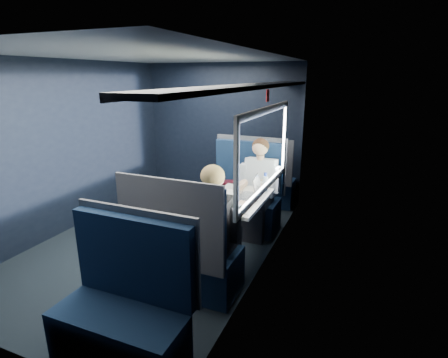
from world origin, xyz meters
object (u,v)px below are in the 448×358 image
at_px(seat_bay_near, 244,198).
at_px(man, 258,184).
at_px(seat_row_back, 125,313).
at_px(seat_bay_far, 185,255).
at_px(woman, 215,223).
at_px(bottle_small, 265,183).
at_px(table, 235,204).
at_px(laptop, 251,192).
at_px(seat_row_front, 263,181).
at_px(cup, 262,186).

height_order(seat_bay_near, man, man).
height_order(seat_bay_near, seat_row_back, seat_bay_near).
bearing_deg(seat_bay_far, seat_row_back, -90.00).
relative_size(man, woman, 1.00).
bearing_deg(seat_row_back, bottle_small, 78.64).
distance_m(table, man, 0.70).
relative_size(man, laptop, 3.45).
xyz_separation_m(seat_bay_near, seat_row_front, (0.01, 0.93, -0.01)).
height_order(table, seat_row_back, seat_row_back).
distance_m(man, laptop, 0.65).
bearing_deg(laptop, seat_row_front, 101.81).
relative_size(table, seat_row_front, 0.86).
height_order(man, laptop, man).
relative_size(seat_bay_far, seat_row_back, 1.09).
relative_size(man, cup, 13.62).
xyz_separation_m(seat_row_front, seat_row_back, (0.00, -3.59, 0.00)).
height_order(seat_row_back, woman, woman).
bearing_deg(woman, cup, 82.92).
relative_size(seat_bay_near, woman, 0.95).
bearing_deg(man, seat_bay_far, -99.03).
xyz_separation_m(seat_bay_near, cup, (0.40, -0.47, 0.37)).
height_order(woman, laptop, woman).
bearing_deg(table, man, 84.48).
bearing_deg(bottle_small, seat_row_back, -101.36).
distance_m(seat_row_front, cup, 1.50).
bearing_deg(seat_row_back, cup, 79.99).
height_order(seat_row_front, cup, seat_row_front).
bearing_deg(seat_bay_near, seat_row_front, 89.37).
height_order(table, man, man).
bearing_deg(seat_bay_far, bottle_small, 70.73).
bearing_deg(laptop, seat_bay_far, -111.00).
bearing_deg(table, bottle_small, 55.71).
relative_size(seat_bay_far, man, 0.95).
relative_size(table, bottle_small, 4.35).
bearing_deg(man, seat_row_front, 102.83).
xyz_separation_m(seat_bay_far, bottle_small, (0.44, 1.25, 0.43)).
bearing_deg(seat_row_back, seat_row_front, 90.00).
relative_size(laptop, bottle_small, 1.67).
relative_size(bottle_small, cup, 2.37).
bearing_deg(bottle_small, woman, -99.76).
relative_size(seat_bay_near, bottle_small, 5.48).
bearing_deg(seat_bay_far, man, 80.97).
bearing_deg(man, seat_row_back, -95.72).
xyz_separation_m(seat_row_back, man, (0.25, 2.50, 0.31)).
bearing_deg(seat_row_front, man, -77.17).
xyz_separation_m(table, woman, (0.07, -0.71, 0.06)).
relative_size(seat_row_front, seat_row_back, 1.00).
bearing_deg(seat_bay_far, table, 78.22).
bearing_deg(bottle_small, table, -124.29).
distance_m(seat_row_front, seat_row_back, 3.59).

